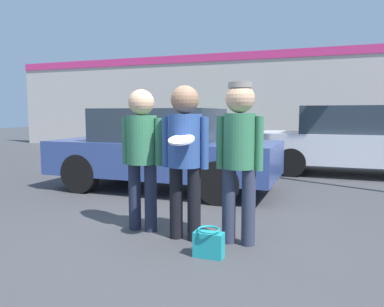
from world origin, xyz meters
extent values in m
plane|color=#3F3F42|center=(0.00, 0.00, 0.00)|extent=(56.00, 56.00, 0.00)
cube|color=beige|center=(0.00, 10.28, 1.87)|extent=(24.00, 0.18, 3.75)
cube|color=#E0337A|center=(0.00, 10.17, 3.60)|extent=(24.00, 0.04, 0.30)
cylinder|color=#1E2338|center=(-0.53, -0.01, 0.41)|extent=(0.15, 0.15, 0.83)
cylinder|color=#1E2338|center=(-0.31, -0.01, 0.41)|extent=(0.15, 0.15, 0.83)
cylinder|color=#33724C|center=(-0.42, -0.01, 1.12)|extent=(0.36, 0.36, 0.59)
cylinder|color=#33724C|center=(-0.64, -0.01, 1.10)|extent=(0.09, 0.09, 0.57)
cylinder|color=#33724C|center=(-0.20, -0.01, 1.10)|extent=(0.09, 0.09, 0.57)
sphere|color=tan|center=(-0.42, -0.01, 1.57)|extent=(0.31, 0.31, 0.31)
cylinder|color=black|center=(0.08, -0.14, 0.42)|extent=(0.15, 0.15, 0.84)
cylinder|color=black|center=(0.30, -0.14, 0.42)|extent=(0.15, 0.15, 0.84)
cylinder|color=#2D4C8C|center=(0.19, -0.14, 1.13)|extent=(0.39, 0.39, 0.59)
cylinder|color=#2D4C8C|center=(-0.04, -0.14, 1.11)|extent=(0.09, 0.09, 0.58)
cylinder|color=#2D4C8C|center=(0.42, -0.14, 1.11)|extent=(0.09, 0.09, 0.58)
sphere|color=#8C664C|center=(0.19, -0.14, 1.59)|extent=(0.31, 0.31, 0.31)
cylinder|color=silver|center=(0.26, -0.42, 1.16)|extent=(0.28, 0.27, 0.11)
cylinder|color=#2D3347|center=(0.69, -0.08, 0.42)|extent=(0.15, 0.15, 0.84)
cylinder|color=#2D3347|center=(0.91, -0.08, 0.42)|extent=(0.15, 0.15, 0.84)
cylinder|color=#33724C|center=(0.80, -0.08, 1.14)|extent=(0.35, 0.35, 0.60)
cylinder|color=#33724C|center=(0.58, -0.08, 1.12)|extent=(0.09, 0.09, 0.58)
cylinder|color=#33724C|center=(1.01, -0.08, 1.12)|extent=(0.09, 0.09, 0.58)
sphere|color=tan|center=(0.80, -0.08, 1.59)|extent=(0.32, 0.32, 0.32)
cylinder|color=gray|center=(0.80, -0.08, 1.73)|extent=(0.26, 0.26, 0.06)
cube|color=#334784|center=(-1.21, 2.33, 0.61)|extent=(4.21, 1.77, 0.63)
cube|color=#28333D|center=(-1.29, 2.33, 1.22)|extent=(2.19, 1.53, 0.60)
cylinder|color=black|center=(0.09, 3.12, 0.35)|extent=(0.70, 0.22, 0.70)
cylinder|color=black|center=(0.09, 1.55, 0.35)|extent=(0.70, 0.22, 0.70)
cylinder|color=black|center=(-2.51, 3.12, 0.35)|extent=(0.70, 0.22, 0.70)
cylinder|color=black|center=(-2.51, 1.55, 0.35)|extent=(0.70, 0.22, 0.70)
cube|color=silver|center=(2.29, 5.46, 0.62)|extent=(4.47, 1.77, 0.70)
cube|color=#28333D|center=(2.20, 5.46, 1.29)|extent=(2.33, 1.53, 0.63)
cylinder|color=black|center=(0.90, 6.25, 0.32)|extent=(0.65, 0.22, 0.65)
cylinder|color=black|center=(0.90, 4.68, 0.32)|extent=(0.65, 0.22, 0.65)
sphere|color=#2D6B33|center=(-3.12, 9.39, 0.70)|extent=(1.40, 1.40, 1.40)
cube|color=teal|center=(0.61, -0.57, 0.13)|extent=(0.30, 0.14, 0.25)
torus|color=teal|center=(0.61, -0.57, 0.28)|extent=(0.23, 0.23, 0.02)
camera|label=1|loc=(1.72, -4.02, 1.44)|focal=35.00mm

